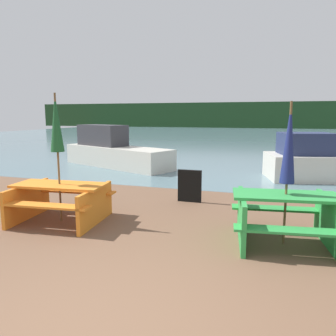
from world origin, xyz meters
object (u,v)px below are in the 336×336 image
at_px(boat, 320,162).
at_px(picnic_table_orange, 60,198).
at_px(picnic_table_green, 285,215).
at_px(umbrella_darkgreen, 56,124).
at_px(boat_second, 113,151).
at_px(signboard, 190,186).
at_px(umbrella_navy, 289,144).

bearing_deg(boat, picnic_table_orange, -144.67).
distance_m(picnic_table_orange, picnic_table_green, 4.00).
distance_m(picnic_table_orange, umbrella_darkgreen, 1.39).
relative_size(umbrella_darkgreen, boat_second, 0.47).
bearing_deg(umbrella_darkgreen, picnic_table_green, 2.04).
xyz_separation_m(umbrella_darkgreen, signboard, (1.97, 2.13, -1.46)).
bearing_deg(picnic_table_orange, picnic_table_green, 2.04).
xyz_separation_m(picnic_table_orange, picnic_table_green, (4.00, 0.14, 0.02)).
relative_size(picnic_table_orange, signboard, 2.44).
distance_m(picnic_table_orange, signboard, 2.90).
height_order(picnic_table_orange, signboard, signboard).
bearing_deg(umbrella_navy, picnic_table_green, 180.00).
height_order(umbrella_darkgreen, boat_second, umbrella_darkgreen).
distance_m(umbrella_navy, signboard, 3.07).
bearing_deg(boat_second, picnic_table_green, -22.62).
distance_m(boat, boat_second, 7.47).
relative_size(picnic_table_green, boat, 0.47).
bearing_deg(boat_second, boat, 19.03).
bearing_deg(umbrella_navy, umbrella_darkgreen, -177.96).
xyz_separation_m(boat_second, signboard, (4.24, -4.42, -0.21)).
distance_m(umbrella_navy, boat_second, 9.01).
bearing_deg(boat, signboard, -143.43).
height_order(picnic_table_green, umbrella_navy, umbrella_navy).
height_order(picnic_table_orange, boat, boat).
relative_size(umbrella_darkgreen, signboard, 3.19).
height_order(picnic_table_green, boat, boat).
xyz_separation_m(picnic_table_green, umbrella_navy, (0.00, 0.00, 1.10)).
relative_size(picnic_table_green, signboard, 2.35).
relative_size(picnic_table_orange, boat_second, 0.36).
height_order(umbrella_darkgreen, umbrella_navy, umbrella_darkgreen).
xyz_separation_m(umbrella_navy, boat_second, (-6.26, 6.41, -0.98)).
bearing_deg(boat, umbrella_darkgreen, -144.67).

